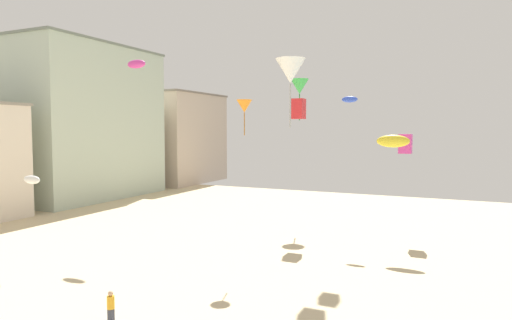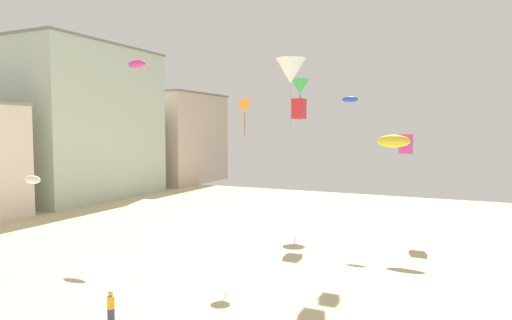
# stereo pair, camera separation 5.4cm
# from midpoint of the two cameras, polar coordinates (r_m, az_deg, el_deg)

# --- Properties ---
(boardwalk_hotel_mid) EXTENTS (12.09, 20.38, 19.88)m
(boardwalk_hotel_mid) POSITION_cam_midpoint_polar(r_m,az_deg,el_deg) (64.14, -21.02, 4.46)
(boardwalk_hotel_mid) COLOR #B7C6B2
(boardwalk_hotel_mid) RESTS_ON ground
(boardwalk_hotel_far) EXTENTS (13.47, 15.97, 15.12)m
(boardwalk_hotel_far) POSITION_cam_midpoint_polar(r_m,az_deg,el_deg) (79.42, -10.50, 2.77)
(boardwalk_hotel_far) COLOR #C6B29E
(boardwalk_hotel_far) RESTS_ON ground
(kite_flyer) EXTENTS (0.34, 0.34, 1.64)m
(kite_flyer) POSITION_cam_midpoint_polar(r_m,az_deg,el_deg) (22.65, -17.81, -17.17)
(kite_flyer) COLOR #383D4C
(kite_flyer) RESTS_ON ground
(kite_blue_parafoil) EXTENTS (1.31, 0.36, 0.51)m
(kite_blue_parafoil) POSITION_cam_midpoint_polar(r_m,az_deg,el_deg) (38.06, 11.86, 7.51)
(kite_blue_parafoil) COLOR blue
(kite_yellow_parafoil) EXTENTS (2.44, 0.68, 0.95)m
(kite_yellow_parafoil) POSITION_cam_midpoint_polar(r_m,az_deg,el_deg) (35.34, 17.03, 2.29)
(kite_yellow_parafoil) COLOR yellow
(kite_white_delta) EXTENTS (1.73, 1.73, 3.93)m
(kite_white_delta) POSITION_cam_midpoint_polar(r_m,az_deg,el_deg) (26.43, 4.46, 11.14)
(kite_white_delta) COLOR white
(kite_green_delta) EXTENTS (1.75, 1.75, 3.97)m
(kite_green_delta) POSITION_cam_midpoint_polar(r_m,az_deg,el_deg) (44.06, 5.63, 9.22)
(kite_green_delta) COLOR green
(kite_red_box) EXTENTS (1.09, 1.09, 1.72)m
(kite_red_box) POSITION_cam_midpoint_polar(r_m,az_deg,el_deg) (38.78, 5.42, 6.45)
(kite_red_box) COLOR red
(kite_magenta_box) EXTENTS (1.03, 1.03, 1.61)m
(kite_magenta_box) POSITION_cam_midpoint_polar(r_m,az_deg,el_deg) (39.47, 18.46, 1.96)
(kite_magenta_box) COLOR #DB3D9E
(kite_magenta_parafoil) EXTENTS (1.74, 0.48, 0.67)m
(kite_magenta_parafoil) POSITION_cam_midpoint_polar(r_m,az_deg,el_deg) (37.71, -14.78, 11.64)
(kite_magenta_parafoil) COLOR #DB3D9E
(kite_white_parafoil) EXTENTS (1.45, 0.40, 0.57)m
(kite_white_parafoil) POSITION_cam_midpoint_polar(r_m,az_deg,el_deg) (33.07, -26.38, -2.23)
(kite_white_parafoil) COLOR white
(kite_orange_delta) EXTENTS (1.05, 1.05, 2.38)m
(kite_orange_delta) POSITION_cam_midpoint_polar(r_m,az_deg,el_deg) (30.25, -1.40, 6.81)
(kite_orange_delta) COLOR orange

